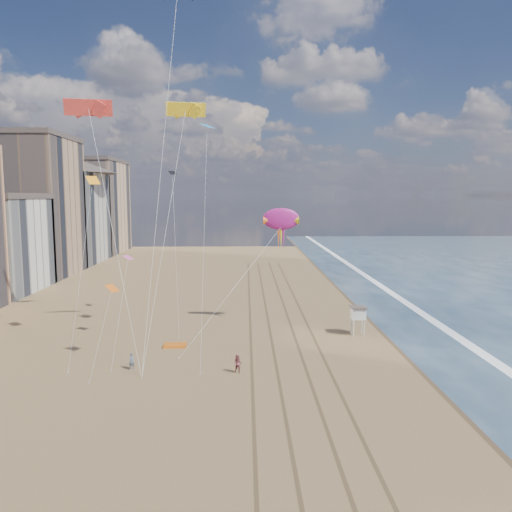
{
  "coord_description": "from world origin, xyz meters",
  "views": [
    {
      "loc": [
        -1.75,
        -32.22,
        16.58
      ],
      "look_at": [
        -0.55,
        26.0,
        9.5
      ],
      "focal_mm": 35.0,
      "sensor_mm": 36.0,
      "label": 1
    }
  ],
  "objects_px": {
    "lifeguard_stand": "(358,313)",
    "kite_flyer_b": "(238,364)",
    "kite_flyer_a": "(132,361)",
    "show_kite": "(281,219)",
    "grounded_kite": "(175,345)"
  },
  "relations": [
    {
      "from": "grounded_kite",
      "to": "kite_flyer_b",
      "type": "xyz_separation_m",
      "value": [
        7.07,
        -8.46,
        0.77
      ]
    },
    {
      "from": "lifeguard_stand",
      "to": "show_kite",
      "type": "relative_size",
      "value": 0.16
    },
    {
      "from": "grounded_kite",
      "to": "kite_flyer_b",
      "type": "bearing_deg",
      "value": -51.21
    },
    {
      "from": "lifeguard_stand",
      "to": "kite_flyer_b",
      "type": "distance_m",
      "value": 19.01
    },
    {
      "from": "lifeguard_stand",
      "to": "kite_flyer_b",
      "type": "height_order",
      "value": "lifeguard_stand"
    },
    {
      "from": "lifeguard_stand",
      "to": "kite_flyer_a",
      "type": "relative_size",
      "value": 2.15
    },
    {
      "from": "kite_flyer_b",
      "to": "show_kite",
      "type": "bearing_deg",
      "value": 95.77
    },
    {
      "from": "show_kite",
      "to": "kite_flyer_a",
      "type": "bearing_deg",
      "value": -133.72
    },
    {
      "from": "show_kite",
      "to": "kite_flyer_a",
      "type": "relative_size",
      "value": 13.34
    },
    {
      "from": "kite_flyer_b",
      "to": "kite_flyer_a",
      "type": "bearing_deg",
      "value": -164.48
    },
    {
      "from": "show_kite",
      "to": "kite_flyer_a",
      "type": "height_order",
      "value": "show_kite"
    },
    {
      "from": "grounded_kite",
      "to": "kite_flyer_a",
      "type": "distance_m",
      "value": 7.89
    },
    {
      "from": "grounded_kite",
      "to": "kite_flyer_b",
      "type": "height_order",
      "value": "kite_flyer_b"
    },
    {
      "from": "show_kite",
      "to": "kite_flyer_b",
      "type": "xyz_separation_m",
      "value": [
        -5.21,
        -17.34,
        -12.71
      ]
    },
    {
      "from": "grounded_kite",
      "to": "show_kite",
      "type": "relative_size",
      "value": 0.11
    }
  ]
}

